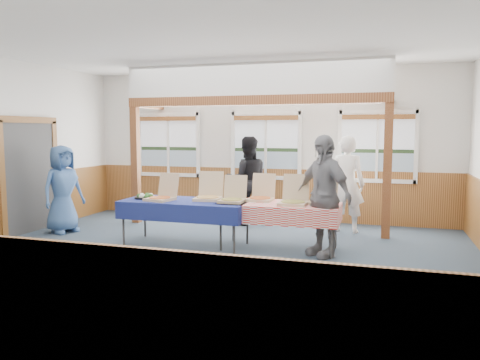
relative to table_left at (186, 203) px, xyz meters
name	(u,v)px	position (x,y,z in m)	size (l,w,h in m)	color
floor	(209,260)	(0.71, -0.78, -0.71)	(8.00, 8.00, 0.00)	#273340
ceiling	(208,39)	(0.71, -0.78, 2.49)	(8.00, 8.00, 0.00)	white
wall_back	(266,145)	(0.71, 2.72, 0.89)	(8.00, 8.00, 0.00)	silver
wall_front	(39,174)	(0.71, -4.28, 0.89)	(8.00, 8.00, 0.00)	silver
wainscot_back	(266,194)	(0.71, 2.69, -0.16)	(7.98, 0.05, 1.10)	brown
wainscot_front	(47,310)	(0.71, -4.26, -0.16)	(7.98, 0.05, 1.10)	brown
cased_opening	(30,177)	(-3.25, 0.12, 0.34)	(0.06, 1.30, 2.10)	#373737
window_left	(168,141)	(-1.59, 2.67, 0.97)	(1.56, 0.10, 1.46)	white
window_mid	(266,142)	(0.71, 2.67, 0.97)	(1.56, 0.10, 1.46)	white
window_right	(377,143)	(3.01, 2.67, 0.97)	(1.56, 0.10, 1.46)	white
post_left	(136,165)	(-1.79, 1.52, 0.49)	(0.15, 0.15, 2.40)	#5C2D14
post_right	(387,171)	(3.21, 1.52, 0.49)	(0.15, 0.15, 2.40)	#5C2D14
cross_beam	(251,100)	(0.71, 1.52, 1.78)	(5.15, 0.18, 0.18)	#5C2D14
table_left	(186,203)	(0.00, 0.00, 0.00)	(2.31, 1.76, 0.76)	#373737
table_right	(279,207)	(1.56, 0.15, 0.00)	(2.10, 1.44, 0.76)	#373737
pizza_box_a	(161,196)	(-0.39, -0.11, 0.12)	(0.49, 0.56, 0.44)	tan
pizza_box_b	(208,196)	(0.34, 0.16, 0.12)	(0.49, 0.57, 0.46)	tan
pizza_box_c	(232,198)	(0.81, 0.05, 0.12)	(0.41, 0.49, 0.42)	tan
pizza_box_d	(261,197)	(1.21, 0.35, 0.12)	(0.40, 0.49, 0.44)	tan
pizza_box_e	(293,200)	(1.81, 0.08, 0.12)	(0.42, 0.52, 0.46)	tan
pizza_box_f	(322,200)	(2.22, 0.29, 0.12)	(0.51, 0.57, 0.44)	tan
veggie_tray	(145,197)	(-0.75, 0.00, 0.08)	(0.37, 0.37, 0.09)	black
drink_glass	(331,203)	(2.41, -0.10, 0.13)	(0.07, 0.07, 0.15)	#8D6517
woman_white	(347,184)	(2.49, 1.82, 0.21)	(0.67, 0.44, 1.83)	white
woman_black	(247,181)	(0.50, 1.98, 0.20)	(0.88, 0.68, 1.80)	black
man_blue	(63,189)	(-2.61, 0.24, 0.12)	(0.81, 0.52, 1.65)	#3D629A
person_grey	(323,196)	(2.28, -0.01, 0.22)	(1.09, 0.45, 1.86)	gray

